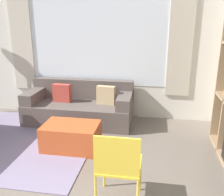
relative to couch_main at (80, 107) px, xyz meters
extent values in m
cube|color=silver|center=(0.27, 0.46, 1.06)|extent=(6.21, 0.07, 2.70)
cube|color=white|center=(0.27, 0.42, 1.16)|extent=(2.76, 0.01, 1.60)
cube|color=beige|center=(-1.28, 0.40, 1.16)|extent=(0.44, 0.03, 1.90)
cube|color=beige|center=(1.82, 0.40, 1.16)|extent=(0.44, 0.03, 1.90)
cube|color=slate|center=(-0.68, -0.96, -0.29)|extent=(2.32, 2.31, 0.01)
cube|color=#564C47|center=(0.00, -0.05, -0.10)|extent=(1.99, 0.83, 0.39)
cube|color=#564C47|center=(0.00, 0.27, 0.29)|extent=(1.99, 0.18, 0.38)
cube|color=#564C47|center=(-0.88, -0.05, 0.20)|extent=(0.24, 0.77, 0.21)
cube|color=#564C47|center=(0.87, -0.05, 0.20)|extent=(0.24, 0.77, 0.21)
cube|color=#AD3D33|center=(-0.34, -0.01, 0.27)|extent=(0.35, 0.14, 0.34)
cube|color=tan|center=(0.52, -0.01, 0.27)|extent=(0.35, 0.15, 0.34)
cube|color=#B74C23|center=(0.18, -1.05, -0.10)|extent=(0.83, 0.54, 0.39)
cylinder|color=gold|center=(1.27, -1.87, -0.07)|extent=(0.02, 0.02, 0.44)
cylinder|color=gold|center=(0.85, -1.87, -0.07)|extent=(0.02, 0.02, 0.44)
cylinder|color=gold|center=(0.85, -2.31, -0.07)|extent=(0.02, 0.02, 0.44)
cube|color=gold|center=(1.06, -2.09, 0.16)|extent=(0.44, 0.46, 0.02)
cube|color=gold|center=(1.06, -2.30, 0.37)|extent=(0.44, 0.02, 0.40)
camera|label=1|loc=(1.36, -4.33, 1.59)|focal=40.00mm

